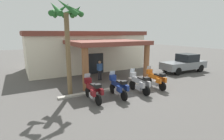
{
  "coord_description": "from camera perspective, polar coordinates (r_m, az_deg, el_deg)",
  "views": [
    {
      "loc": [
        -7.3,
        -10.26,
        4.19
      ],
      "look_at": [
        -0.42,
        1.96,
        1.2
      ],
      "focal_mm": 28.09,
      "sensor_mm": 36.0,
      "label": 1
    }
  ],
  "objects": [
    {
      "name": "curb_strip",
      "position": [
        13.46,
        1.86,
        -5.83
      ],
      "size": [
        9.01,
        0.36,
        0.12
      ],
      "primitive_type": "cube",
      "color": "#ADA89E",
      "rests_on": "ground_plane"
    },
    {
      "name": "pickup_truck_gray",
      "position": [
        20.54,
        22.47,
        2.01
      ],
      "size": [
        5.28,
        2.13,
        1.95
      ],
      "rotation": [
        0.0,
        0.0,
        -0.04
      ],
      "color": "black",
      "rests_on": "ground_plane"
    },
    {
      "name": "motorcycle_silver",
      "position": [
        12.56,
        8.92,
        -4.24
      ],
      "size": [
        0.71,
        2.21,
        1.61
      ],
      "rotation": [
        0.0,
        0.0,
        1.58
      ],
      "color": "black",
      "rests_on": "ground_plane"
    },
    {
      "name": "palm_tree_roadside",
      "position": [
        11.96,
        -14.52,
        14.4
      ],
      "size": [
        2.27,
        2.28,
        6.26
      ],
      "color": "brown",
      "rests_on": "ground_plane"
    },
    {
      "name": "pedestrian",
      "position": [
        15.62,
        -4.02,
        0.33
      ],
      "size": [
        0.52,
        0.32,
        1.77
      ],
      "rotation": [
        0.0,
        0.0,
        1.42
      ],
      "color": "black",
      "rests_on": "ground_plane"
    },
    {
      "name": "motorcycle_orange",
      "position": [
        13.84,
        14.06,
        -2.94
      ],
      "size": [
        0.71,
        2.21,
        1.61
      ],
      "rotation": [
        0.0,
        0.0,
        1.54
      ],
      "color": "black",
      "rests_on": "ground_plane"
    },
    {
      "name": "motel_building",
      "position": [
        20.94,
        -8.81,
        6.52
      ],
      "size": [
        13.22,
        11.91,
        4.35
      ],
      "rotation": [
        0.0,
        0.0,
        -0.01
      ],
      "color": "silver",
      "rests_on": "ground_plane"
    },
    {
      "name": "motorcycle_maroon",
      "position": [
        10.95,
        -6.22,
        -6.62
      ],
      "size": [
        0.71,
        2.21,
        1.61
      ],
      "rotation": [
        0.0,
        0.0,
        1.59
      ],
      "color": "black",
      "rests_on": "ground_plane"
    },
    {
      "name": "ground_plane",
      "position": [
        13.26,
        5.76,
        -6.43
      ],
      "size": [
        80.0,
        80.0,
        0.0
      ],
      "primitive_type": "plane",
      "color": "#514F4C"
    },
    {
      "name": "motorcycle_blue",
      "position": [
        11.61,
        2.04,
        -5.47
      ],
      "size": [
        0.72,
        2.21,
        1.61
      ],
      "rotation": [
        0.0,
        0.0,
        1.53
      ],
      "color": "black",
      "rests_on": "ground_plane"
    }
  ]
}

